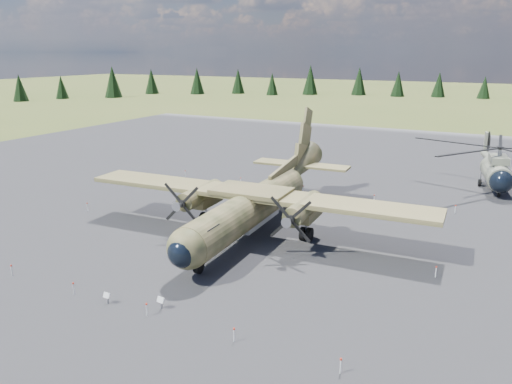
% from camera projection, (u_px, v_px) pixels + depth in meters
% --- Properties ---
extents(ground, '(500.00, 500.00, 0.00)m').
position_uv_depth(ground, '(232.00, 238.00, 42.22)').
color(ground, '#515525').
rests_on(ground, ground).
extents(apron, '(120.00, 120.00, 0.04)m').
position_uv_depth(apron, '(281.00, 207.00, 50.76)').
color(apron, '#545459').
rests_on(apron, ground).
extents(transport_plane, '(31.07, 28.21, 10.24)m').
position_uv_depth(transport_plane, '(257.00, 198.00, 43.36)').
color(transport_plane, '#404424').
rests_on(transport_plane, ground).
extents(helicopter_near, '(23.12, 25.06, 5.09)m').
position_uv_depth(helicopter_near, '(498.00, 159.00, 56.21)').
color(helicopter_near, gray).
rests_on(helicopter_near, ground).
extents(info_placard_left, '(0.49, 0.22, 0.76)m').
position_uv_depth(info_placard_left, '(107.00, 296.00, 31.11)').
color(info_placard_left, gray).
rests_on(info_placard_left, ground).
extents(info_placard_right, '(0.53, 0.27, 0.80)m').
position_uv_depth(info_placard_right, '(161.00, 301.00, 30.49)').
color(info_placard_right, gray).
rests_on(info_placard_right, ground).
extents(barrier_fence, '(33.12, 29.62, 0.85)m').
position_uv_depth(barrier_fence, '(226.00, 232.00, 42.22)').
color(barrier_fence, silver).
rests_on(barrier_fence, ground).
extents(treeline, '(317.99, 314.48, 11.00)m').
position_uv_depth(treeline, '(286.00, 190.00, 38.87)').
color(treeline, black).
rests_on(treeline, ground).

